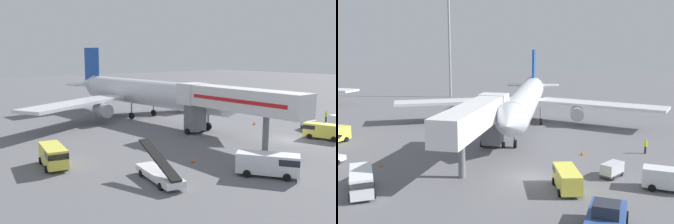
# 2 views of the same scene
# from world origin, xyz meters

# --- Properties ---
(ground_plane) EXTENTS (300.00, 300.00, 0.00)m
(ground_plane) POSITION_xyz_m (0.00, 0.00, 0.00)
(ground_plane) COLOR slate
(airplane_at_gate) EXTENTS (44.69, 42.82, 11.95)m
(airplane_at_gate) POSITION_xyz_m (-4.52, 25.20, 4.30)
(airplane_at_gate) COLOR silver
(airplane_at_gate) RESTS_ON ground
(jet_bridge) EXTENTS (3.65, 18.96, 6.84)m
(jet_bridge) POSITION_xyz_m (-6.68, 4.32, 5.08)
(jet_bridge) COLOR silver
(jet_bridge) RESTS_ON ground
(pushback_tug) EXTENTS (3.47, 6.02, 2.45)m
(pushback_tug) POSITION_xyz_m (6.73, -10.44, 1.14)
(pushback_tug) COLOR #2D4C8E
(pushback_tug) RESTS_ON ground
(service_van_far_center) EXTENTS (3.03, 5.08, 1.97)m
(service_van_far_center) POSITION_xyz_m (3.57, -2.36, 1.14)
(service_van_far_center) COLOR #E5DB4C
(service_van_far_center) RESTS_ON ground
(service_van_far_left) EXTENTS (5.00, 2.71, 2.01)m
(service_van_far_left) POSITION_xyz_m (12.92, -0.68, 1.15)
(service_van_far_left) COLOR silver
(service_van_far_left) RESTS_ON ground
(service_van_far_right) EXTENTS (4.56, 5.64, 2.06)m
(service_van_far_right) POSITION_xyz_m (-14.20, -7.06, 1.19)
(service_van_far_right) COLOR white
(service_van_far_right) RESTS_ON ground
(baggage_cart_near_right) EXTENTS (2.48, 2.87, 1.46)m
(baggage_cart_near_right) POSITION_xyz_m (7.84, 2.03, 0.81)
(baggage_cart_near_right) COLOR #38383D
(baggage_cart_near_right) RESTS_ON ground
(ground_crew_worker_midground) EXTENTS (0.46, 0.46, 1.78)m
(ground_crew_worker_midground) POSITION_xyz_m (12.29, 11.60, 0.95)
(ground_crew_worker_midground) COLOR #1E2333
(ground_crew_worker_midground) RESTS_ON ground
(safety_cone_alpha) EXTENTS (0.38, 0.38, 0.58)m
(safety_cone_alpha) POSITION_xyz_m (4.79, 9.36, 0.29)
(safety_cone_alpha) COLOR black
(safety_cone_alpha) RESTS_ON ground
(safety_cone_bravo) EXTENTS (0.33, 0.33, 0.52)m
(safety_cone_bravo) POSITION_xyz_m (-16.55, 0.44, 0.25)
(safety_cone_bravo) COLOR black
(safety_cone_bravo) RESTS_ON ground
(apron_light_mast) EXTENTS (2.40, 2.40, 29.77)m
(apron_light_mast) POSITION_xyz_m (-28.16, 55.13, 20.19)
(apron_light_mast) COLOR #93969B
(apron_light_mast) RESTS_ON ground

